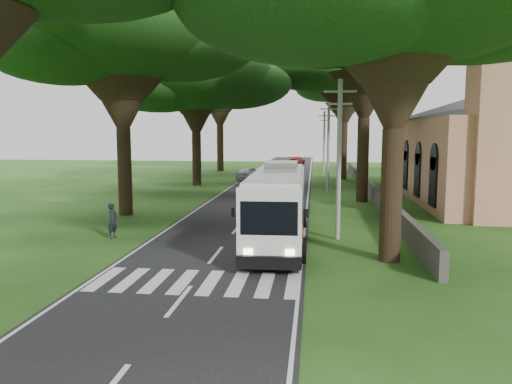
# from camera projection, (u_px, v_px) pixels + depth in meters

# --- Properties ---
(ground) EXTENTS (140.00, 140.00, 0.00)m
(ground) POSITION_uv_depth(u_px,v_px,m) (206.00, 268.00, 20.09)
(ground) COLOR #1D4915
(ground) RESTS_ON ground
(road) EXTENTS (8.00, 120.00, 0.04)m
(road) POSITION_uv_depth(u_px,v_px,m) (266.00, 192.00, 44.73)
(road) COLOR black
(road) RESTS_ON ground
(crosswalk) EXTENTS (8.00, 3.00, 0.01)m
(crosswalk) POSITION_uv_depth(u_px,v_px,m) (194.00, 283.00, 18.11)
(crosswalk) COLOR silver
(crosswalk) RESTS_ON ground
(property_wall) EXTENTS (0.35, 50.00, 1.20)m
(property_wall) POSITION_uv_depth(u_px,v_px,m) (369.00, 188.00, 42.63)
(property_wall) COLOR #383533
(property_wall) RESTS_ON ground
(church) EXTENTS (14.00, 24.00, 11.60)m
(church) POSITION_uv_depth(u_px,v_px,m) (491.00, 138.00, 38.66)
(church) COLOR tan
(church) RESTS_ON ground
(pole_near) EXTENTS (1.60, 0.24, 8.00)m
(pole_near) POSITION_uv_depth(u_px,v_px,m) (339.00, 157.00, 24.85)
(pole_near) COLOR gray
(pole_near) RESTS_ON ground
(pole_mid) EXTENTS (1.60, 0.24, 8.00)m
(pole_mid) POSITION_uv_depth(u_px,v_px,m) (328.00, 145.00, 44.57)
(pole_mid) COLOR gray
(pole_mid) RESTS_ON ground
(pole_far) EXTENTS (1.60, 0.24, 8.00)m
(pole_far) POSITION_uv_depth(u_px,v_px,m) (324.00, 141.00, 64.28)
(pole_far) COLOR gray
(pole_far) RESTS_ON ground
(tree_l_mida) EXTENTS (14.05, 14.05, 14.47)m
(tree_l_mida) POSITION_uv_depth(u_px,v_px,m) (120.00, 37.00, 31.45)
(tree_l_mida) COLOR black
(tree_l_mida) RESTS_ON ground
(tree_l_midb) EXTENTS (15.78, 15.78, 14.05)m
(tree_l_midb) POSITION_uv_depth(u_px,v_px,m) (196.00, 78.00, 49.22)
(tree_l_midb) COLOR black
(tree_l_midb) RESTS_ON ground
(tree_l_far) EXTENTS (12.93, 12.93, 15.52)m
(tree_l_far) POSITION_uv_depth(u_px,v_px,m) (220.00, 78.00, 66.85)
(tree_l_far) COLOR black
(tree_l_far) RESTS_ON ground
(tree_r_mida) EXTENTS (14.52, 14.52, 16.42)m
(tree_r_mida) POSITION_uv_depth(u_px,v_px,m) (366.00, 27.00, 37.27)
(tree_r_mida) COLOR black
(tree_r_mida) RESTS_ON ground
(tree_r_midb) EXTENTS (15.45, 15.45, 16.34)m
(tree_r_midb) POSITION_uv_depth(u_px,v_px,m) (345.00, 63.00, 55.10)
(tree_r_midb) COLOR black
(tree_r_midb) RESTS_ON ground
(tree_r_far) EXTENTS (12.80, 12.80, 15.35)m
(tree_r_far) POSITION_uv_depth(u_px,v_px,m) (344.00, 83.00, 72.79)
(tree_r_far) COLOR black
(tree_r_far) RESTS_ON ground
(coach_bus) EXTENTS (2.95, 11.94, 3.51)m
(coach_bus) POSITION_uv_depth(u_px,v_px,m) (278.00, 204.00, 24.62)
(coach_bus) COLOR silver
(coach_bus) RESTS_ON ground
(distant_car_a) EXTENTS (2.89, 4.66, 1.48)m
(distant_car_a) POSITION_uv_depth(u_px,v_px,m) (249.00, 173.00, 55.78)
(distant_car_a) COLOR silver
(distant_car_a) RESTS_ON road
(distant_car_b) EXTENTS (1.91, 3.88, 1.22)m
(distant_car_b) POSITION_uv_depth(u_px,v_px,m) (271.00, 165.00, 70.14)
(distant_car_b) COLOR navy
(distant_car_b) RESTS_ON road
(distant_car_c) EXTENTS (2.89, 4.61, 1.25)m
(distant_car_c) POSITION_uv_depth(u_px,v_px,m) (297.00, 160.00, 81.70)
(distant_car_c) COLOR maroon
(distant_car_c) RESTS_ON road
(pedestrian) EXTENTS (0.55, 0.73, 1.81)m
(pedestrian) POSITION_uv_depth(u_px,v_px,m) (113.00, 221.00, 25.50)
(pedestrian) COLOR black
(pedestrian) RESTS_ON ground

